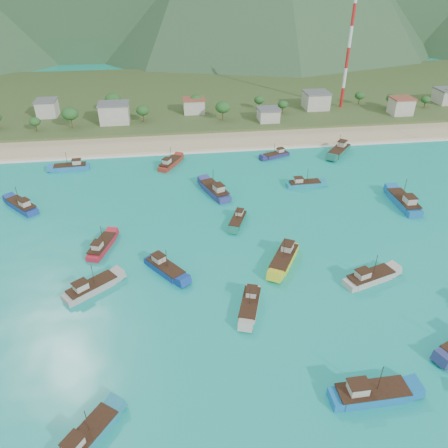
{
  "coord_description": "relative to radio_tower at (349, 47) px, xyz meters",
  "views": [
    {
      "loc": [
        -12.21,
        -65.96,
        54.34
      ],
      "look_at": [
        -0.72,
        18.0,
        3.0
      ],
      "focal_mm": 35.0,
      "sensor_mm": 36.0,
      "label": 1
    }
  ],
  "objects": [
    {
      "name": "boat_4",
      "position": [
        -35.73,
        -110.59,
        -24.23
      ],
      "size": [
        11.31,
        6.37,
        6.41
      ],
      "rotation": [
        0.0,
        0.0,
        5.02
      ],
      "color": "#BBB2A8",
      "rests_on": "ground"
    },
    {
      "name": "boat_3",
      "position": [
        -17.88,
        -46.16,
        -24.07
      ],
      "size": [
        10.72,
        11.77,
        7.28
      ],
      "rotation": [
        0.0,
        0.0,
        2.44
      ],
      "color": "#1A6554",
      "rests_on": "ground"
    },
    {
      "name": "land",
      "position": [
        -61.13,
        32.0,
        -25.0
      ],
      "size": [
        400.0,
        110.0,
        2.4
      ],
      "primitive_type": "cube",
      "color": "#385123",
      "rests_on": "ground"
    },
    {
      "name": "beach",
      "position": [
        -61.13,
        -29.0,
        -25.0
      ],
      "size": [
        400.0,
        18.0,
        1.2
      ],
      "primitive_type": "cube",
      "color": "beige",
      "rests_on": "ground"
    },
    {
      "name": "boat_27",
      "position": [
        -102.7,
        -47.25,
        -24.28
      ],
      "size": [
        10.54,
        3.63,
        6.14
      ],
      "rotation": [
        0.0,
        0.0,
        1.62
      ],
      "color": "#2072B7",
      "rests_on": "ground"
    },
    {
      "name": "boat_21",
      "position": [
        -14.09,
        -82.28,
        -24.01
      ],
      "size": [
        3.96,
        12.94,
        7.62
      ],
      "rotation": [
        0.0,
        0.0,
        6.27
      ],
      "color": "#1963AC",
      "rests_on": "ground"
    },
    {
      "name": "boat_0",
      "position": [
        -50.83,
        -102.14,
        -24.16
      ],
      "size": [
        8.82,
        11.66,
        6.82
      ],
      "rotation": [
        0.0,
        0.0,
        2.61
      ],
      "color": "yellow",
      "rests_on": "ground"
    },
    {
      "name": "boat_23",
      "position": [
        -38.96,
        -45.93,
        -24.44
      ],
      "size": [
        9.26,
        5.76,
        5.27
      ],
      "rotation": [
        0.0,
        0.0,
        1.95
      ],
      "color": "navy",
      "rests_on": "ground"
    },
    {
      "name": "boat_20",
      "position": [
        -72.9,
        -48.49,
        -24.27
      ],
      "size": [
        7.82,
        10.64,
        6.18
      ],
      "rotation": [
        0.0,
        0.0,
        5.77
      ],
      "color": "maroon",
      "rests_on": "ground"
    },
    {
      "name": "boat_22",
      "position": [
        -36.21,
        -67.95,
        -24.37
      ],
      "size": [
        9.66,
        3.07,
        5.67
      ],
      "rotation": [
        0.0,
        0.0,
        4.74
      ],
      "color": "teal",
      "rests_on": "ground"
    },
    {
      "name": "boat_2",
      "position": [
        -61.48,
        -69.08,
        -24.08
      ],
      "size": [
        7.58,
        12.73,
        7.23
      ],
      "rotation": [
        0.0,
        0.0,
        0.35
      ],
      "color": "navy",
      "rests_on": "ground"
    },
    {
      "name": "ground",
      "position": [
        -61.13,
        -108.0,
        -25.0
      ],
      "size": [
        600.0,
        600.0,
        0.0
      ],
      "primitive_type": "plane",
      "color": "#0D998D",
      "rests_on": "ground"
    },
    {
      "name": "boat_7",
      "position": [
        -89.11,
        -92.05,
        -24.33
      ],
      "size": [
        5.96,
        10.38,
        5.89
      ],
      "rotation": [
        0.0,
        0.0,
        5.96
      ],
      "color": "#B71D2E",
      "rests_on": "ground"
    },
    {
      "name": "boat_26",
      "position": [
        -86.6,
        -137.65,
        -24.3
      ],
      "size": [
        8.53,
        10.0,
        6.04
      ],
      "rotation": [
        0.0,
        0.0,
        5.64
      ],
      "color": "teal",
      "rests_on": "ground"
    },
    {
      "name": "boat_28",
      "position": [
        -60.5,
        -114.95,
        -24.34
      ],
      "size": [
        5.88,
        10.25,
        5.81
      ],
      "rotation": [
        0.0,
        0.0,
        2.82
      ],
      "color": "#BBB6A8",
      "rests_on": "ground"
    },
    {
      "name": "radio_tower",
      "position": [
        0.0,
        0.0,
        0.0
      ],
      "size": [
        1.2,
        1.2,
        46.81
      ],
      "color": "red",
      "rests_on": "ground"
    },
    {
      "name": "boat_5",
      "position": [
        -89.67,
        -106.31,
        -24.26
      ],
      "size": [
        10.33,
        8.91,
        6.26
      ],
      "rotation": [
        0.0,
        0.0,
        5.36
      ],
      "color": "#A59C96",
      "rests_on": "ground"
    },
    {
      "name": "vegetation",
      "position": [
        -59.34,
        -4.56,
        -19.84
      ],
      "size": [
        276.83,
        25.58,
        8.85
      ],
      "color": "#235623",
      "rests_on": "ground"
    },
    {
      "name": "boat_10",
      "position": [
        -57.77,
        -84.83,
        -24.46
      ],
      "size": [
        5.79,
        9.03,
        5.15
      ],
      "rotation": [
        0.0,
        0.0,
        2.74
      ],
      "color": "#15735F",
      "rests_on": "ground"
    },
    {
      "name": "boat_12",
      "position": [
        -46.9,
        -136.21,
        -24.15
      ],
      "size": [
        11.65,
        3.59,
        6.86
      ],
      "rotation": [
        0.0,
        0.0,
        4.73
      ],
      "color": "#146BB6",
      "rests_on": "ground"
    },
    {
      "name": "village",
      "position": [
        -49.4,
        -5.39,
        -20.33
      ],
      "size": [
        217.18,
        25.27,
        7.16
      ],
      "color": "beige",
      "rests_on": "ground"
    },
    {
      "name": "surf_line",
      "position": [
        -61.13,
        -38.5,
        -25.0
      ],
      "size": [
        400.0,
        2.5,
        0.08
      ],
      "primitive_type": "cube",
      "color": "white",
      "rests_on": "ground"
    },
    {
      "name": "boat_25",
      "position": [
        -75.6,
        -101.95,
        -24.28
      ],
      "size": [
        8.63,
        10.17,
        6.13
      ],
      "rotation": [
        0.0,
        0.0,
        3.78
      ],
      "color": "#153C99",
      "rests_on": "ground"
    },
    {
      "name": "boat_14",
      "position": [
        -111.12,
        -70.76,
        -24.22
      ],
      "size": [
        9.73,
        10.31,
        6.47
      ],
      "rotation": [
        0.0,
        0.0,
        0.73
      ],
      "color": "navy",
      "rests_on": "ground"
    }
  ]
}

